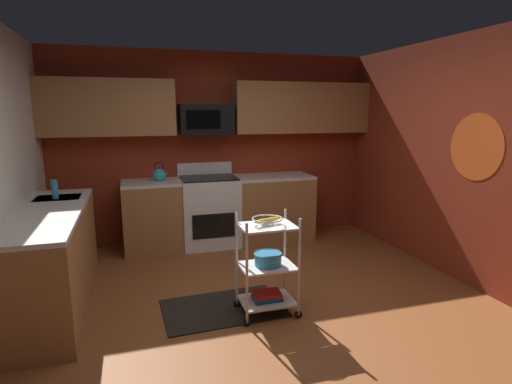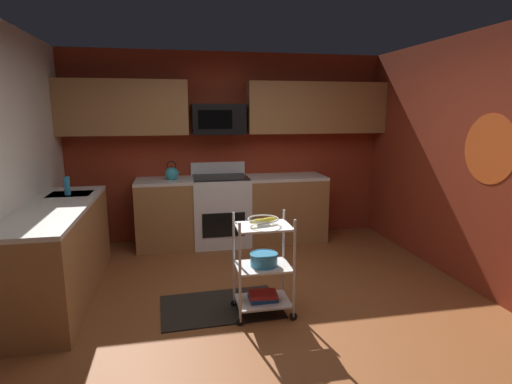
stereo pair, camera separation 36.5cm
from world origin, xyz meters
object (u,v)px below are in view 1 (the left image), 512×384
Objects in this scene: book_stack at (267,296)px; kettle at (159,175)px; oven_range at (209,210)px; rolling_cart at (267,266)px; dish_soap_bottle at (55,189)px; microwave at (206,119)px; mixing_bowl_large at (268,259)px; fruit_bowl at (267,220)px.

book_stack is 0.99× the size of kettle.
oven_range reaches higher than book_stack.
dish_soap_bottle reaches higher than rolling_cart.
rolling_cart is at bearing -34.10° from dish_soap_bottle.
microwave is (-0.00, 0.10, 1.22)m from oven_range.
oven_range is at bearing -89.74° from microwave.
kettle reaches higher than rolling_cart.
rolling_cart is at bearing 180.00° from mixing_bowl_large.
mixing_bowl_large is at bearing -86.04° from oven_range.
oven_range is at bearing 93.75° from fruit_bowl.
mixing_bowl_large is 2.28m from kettle.
dish_soap_bottle is (-1.74, -0.92, -0.68)m from microwave.
dish_soap_bottle is (-1.88, 1.27, 0.57)m from rolling_cart.
rolling_cart reaches higher than mixing_bowl_large.
mixing_bowl_large is at bearing -86.21° from microwave.
fruit_bowl is at bearing -86.25° from oven_range.
oven_range reaches higher than fruit_bowl.
microwave reaches higher than kettle.
fruit_bowl is 0.36m from mixing_bowl_large.
fruit_bowl is 2.23m from kettle.
dish_soap_bottle is at bearing 145.90° from book_stack.
microwave is 2.53m from rolling_cart.
book_stack is (0.14, -2.09, -0.31)m from oven_range.
mixing_bowl_large is at bearing -0.00° from rolling_cart.
oven_range reaches higher than mixing_bowl_large.
kettle is 1.32× the size of dish_soap_bottle.
rolling_cart is at bearing -86.41° from microwave.
fruit_bowl is (-0.00, -0.00, 0.43)m from rolling_cart.
kettle reaches higher than fruit_bowl.
rolling_cart reaches higher than book_stack.
rolling_cart reaches higher than fruit_bowl.
rolling_cart is at bearing -69.60° from kettle.
fruit_bowl is at bearing -34.10° from dish_soap_bottle.
book_stack is (0.14, -2.19, -1.53)m from microwave.
book_stack is at bearing 180.00° from mixing_bowl_large.
fruit_bowl is (0.14, -2.09, 0.40)m from oven_range.
fruit_bowl is 0.71m from book_stack.
microwave is 2.78× the size of mixing_bowl_large.
dish_soap_bottle is (-1.89, 1.27, 0.50)m from mixing_bowl_large.
oven_range is 4.37× the size of mixing_bowl_large.
book_stack is 2.38m from kettle.
dish_soap_bottle is at bearing 145.90° from rolling_cart.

